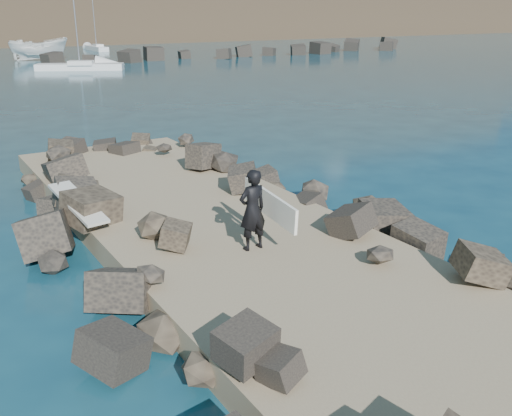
# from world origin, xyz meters

# --- Properties ---
(ground) EXTENTS (800.00, 800.00, 0.00)m
(ground) POSITION_xyz_m (0.00, 0.00, 0.00)
(ground) COLOR #0F384C
(ground) RESTS_ON ground
(jetty) EXTENTS (6.00, 26.00, 0.60)m
(jetty) POSITION_xyz_m (0.00, -2.00, 0.30)
(jetty) COLOR #8C7759
(jetty) RESTS_ON ground
(riprap_left) EXTENTS (2.60, 22.00, 1.00)m
(riprap_left) POSITION_xyz_m (-2.90, -1.50, 0.50)
(riprap_left) COLOR black
(riprap_left) RESTS_ON ground
(riprap_right) EXTENTS (2.60, 22.00, 1.00)m
(riprap_right) POSITION_xyz_m (2.90, -1.50, 0.50)
(riprap_right) COLOR black
(riprap_right) RESTS_ON ground
(breakwater_secondary) EXTENTS (52.00, 4.00, 1.20)m
(breakwater_secondary) POSITION_xyz_m (35.00, 55.00, 0.60)
(breakwater_secondary) COLOR black
(breakwater_secondary) RESTS_ON ground
(surfboard_resting) EXTENTS (0.92, 2.38, 0.08)m
(surfboard_resting) POSITION_xyz_m (-3.06, 2.52, 1.04)
(surfboard_resting) COLOR beige
(surfboard_resting) RESTS_ON riprap_left
(boat_imported) EXTENTS (7.13, 3.62, 2.63)m
(boat_imported) POSITION_xyz_m (8.99, 63.25, 1.31)
(boat_imported) COLOR white
(boat_imported) RESTS_ON ground
(surfer_with_board) EXTENTS (0.90, 2.30, 1.85)m
(surfer_with_board) POSITION_xyz_m (-0.11, -1.14, 1.53)
(surfer_with_board) COLOR black
(surfer_with_board) RESTS_ON jetty
(sailboat_c) EXTENTS (8.51, 5.54, 10.18)m
(sailboat_c) POSITION_xyz_m (9.67, 48.28, 0.35)
(sailboat_c) COLOR silver
(sailboat_c) RESTS_ON ground
(sailboat_d) EXTENTS (1.55, 7.00, 8.45)m
(sailboat_d) POSITION_xyz_m (20.20, 77.07, 0.35)
(sailboat_d) COLOR silver
(sailboat_d) RESTS_ON ground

